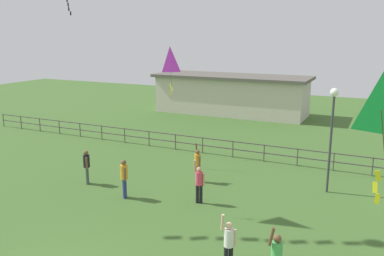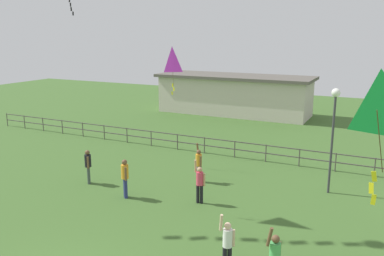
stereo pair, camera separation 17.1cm
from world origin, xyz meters
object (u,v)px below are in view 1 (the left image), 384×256
Objects in this scene: kite_2 at (170,61)px; lamppost at (332,118)px; person_0 at (198,163)px; kite_3 at (381,112)px; person_1 at (124,176)px; person_5 at (229,242)px; person_2 at (199,182)px; person_4 at (87,165)px.

lamppost is at bearing -16.88° from kite_2.
person_0 is 12.51m from kite_3.
person_1 is 0.94× the size of person_5.
person_1 is (-1.95, -3.05, 0.05)m from person_0.
kite_2 is at bearing 130.45° from kite_3.
kite_3 reaches higher than person_0.
person_1 is 0.92× the size of person_2.
person_0 is 1.02× the size of person_5.
person_2 is at bearing 133.53° from kite_3.
kite_3 is at bearing -49.55° from kite_2.
kite_3 is (11.09, -13.00, 0.24)m from kite_2.
person_2 is 1.02× the size of person_5.
kite_2 is (-9.21, 2.79, 1.92)m from lamppost.
person_4 is (-4.43, -2.43, 0.00)m from person_0.
person_5 is (-1.74, -7.52, -2.41)m from lamppost.
person_4 is at bearing 151.37° from kite_3.
lamppost is 6.18m from person_2.
kite_3 is at bearing -46.47° from person_2.
person_5 is (5.82, -3.19, -0.07)m from person_1.
lamppost is 9.81m from kite_2.
person_1 is (-7.56, -4.32, -2.34)m from lamppost.
kite_3 is (1.88, -10.21, 2.15)m from lamppost.
lamppost is at bearing 20.23° from person_4.
person_0 is 0.69× the size of kite_2.
kite_2 reaches higher than person_1.
person_2 reaches higher than person_4.
person_0 is 2.45m from person_2.
person_2 is 1.14× the size of person_4.
person_5 is 0.68× the size of kite_2.
person_0 is (-5.61, -1.27, -2.38)m from lamppost.
kite_3 reaches higher than lamppost.
person_5 is (3.87, -6.24, -0.02)m from person_0.
person_5 is at bearing -103.04° from lamppost.
person_1 is at bearing 151.26° from person_5.
kite_2 is at bearing 126.79° from person_2.
person_0 reaches higher than person_1.
person_4 is 0.61× the size of kite_2.
person_2 reaches higher than person_5.
person_2 is at bearing 124.53° from person_5.
kite_2 is at bearing 163.12° from lamppost.
kite_2 is 17.09m from kite_3.
kite_2 is at bearing 82.69° from person_4.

